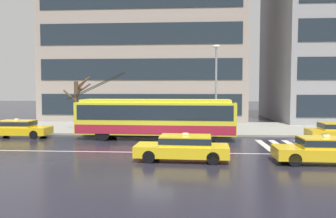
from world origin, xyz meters
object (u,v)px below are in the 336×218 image
Objects in this scene: pedestrian_approaching_curb at (161,113)px; street_lamp at (216,81)px; taxi_oncoming_near at (183,147)px; pedestrian_waiting_by_pole at (161,118)px; bus_shelter at (134,107)px; street_tree_bare at (77,101)px; taxi_oncoming_far at (323,149)px; taxi_queued_behind_bus at (18,128)px; pedestrian_walking_past at (208,110)px; pedestrian_at_shelter at (206,111)px; trolleybus at (156,117)px.

street_lamp is (4.26, -0.30, 2.44)m from pedestrian_approaching_curb.
pedestrian_approaching_curb is (-1.95, 9.66, 1.02)m from taxi_oncoming_near.
pedestrian_approaching_curb reaches higher than pedestrian_waiting_by_pole.
bus_shelter is 4.89m from street_tree_bare.
bus_shelter is (-11.07, 11.29, 1.35)m from taxi_oncoming_far.
taxi_oncoming_far is at bearing -48.70° from pedestrian_approaching_curb.
taxi_queued_behind_bus is 2.20× the size of pedestrian_walking_past.
pedestrian_approaching_curb is 2.07m from pedestrian_waiting_by_pole.
pedestrian_walking_past reaches higher than pedestrian_waiting_by_pole.
taxi_oncoming_far is 13.20m from pedestrian_approaching_curb.
street_lamp is (0.49, -2.04, 2.34)m from pedestrian_walking_past.
taxi_oncoming_far is at bearing -45.56° from bus_shelter.
bus_shelter is 2.20× the size of pedestrian_approaching_curb.
taxi_queued_behind_bus is at bearing -130.77° from street_tree_bare.
street_lamp reaches higher than street_tree_bare.
pedestrian_at_shelter is 1.24× the size of pedestrian_waiting_by_pole.
pedestrian_waiting_by_pole is (10.21, 4.37, 0.42)m from taxi_queued_behind_bus.
trolleybus reaches higher than pedestrian_walking_past.
pedestrian_walking_past is (3.91, 4.34, 0.25)m from trolleybus.
taxi_oncoming_near is 2.32× the size of pedestrian_walking_past.
pedestrian_at_shelter is (1.63, 10.19, 1.13)m from taxi_oncoming_near.
pedestrian_at_shelter reaches higher than pedestrian_walking_past.
trolleybus is at bearing -93.26° from pedestrian_approaching_curb.
street_tree_bare is (-9.19, 10.97, 1.86)m from taxi_oncoming_near.
bus_shelter is at bearing 25.26° from taxi_queued_behind_bus.
taxi_oncoming_far is 0.95× the size of taxi_oncoming_near.
taxi_oncoming_far is 11.65m from pedestrian_at_shelter.
street_lamp is at bearing 8.14° from taxi_queued_behind_bus.
pedestrian_walking_past is (3.76, 1.74, 0.10)m from pedestrian_approaching_curb.
taxi_queued_behind_bus is (-19.13, 7.48, -0.00)m from taxi_oncoming_far.
street_lamp reaches higher than pedestrian_walking_past.
pedestrian_at_shelter is at bearing 116.14° from taxi_oncoming_far.
taxi_oncoming_far is at bearing -53.03° from pedestrian_waiting_by_pole.
pedestrian_at_shelter is at bearing -8.34° from bus_shelter.
street_tree_bare is (-11.01, -0.43, 0.75)m from pedestrian_walking_past.
trolleybus reaches higher than street_tree_bare.
taxi_oncoming_far is 12.67m from pedestrian_walking_past.
bus_shelter is 2.07× the size of pedestrian_at_shelter.
bus_shelter is at bearing 165.63° from street_lamp.
pedestrian_walking_past is at bearing 47.98° from trolleybus.
taxi_oncoming_near is 11.60m from pedestrian_walking_past.
pedestrian_at_shelter is (3.72, 3.13, 0.26)m from trolleybus.
pedestrian_waiting_by_pole is (-3.81, 1.44, -0.70)m from pedestrian_at_shelter.
trolleybus is at bearing -60.80° from bus_shelter.
pedestrian_walking_past is at bearing 103.53° from street_lamp.
pedestrian_walking_past reaches higher than taxi_queued_behind_bus.
bus_shelter reaches higher than taxi_oncoming_far.
pedestrian_walking_past is (-4.92, 11.63, 1.12)m from taxi_oncoming_far.
street_lamp is at bearing -7.96° from street_tree_bare.
taxi_oncoming_far is at bearing -67.06° from pedestrian_walking_past.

